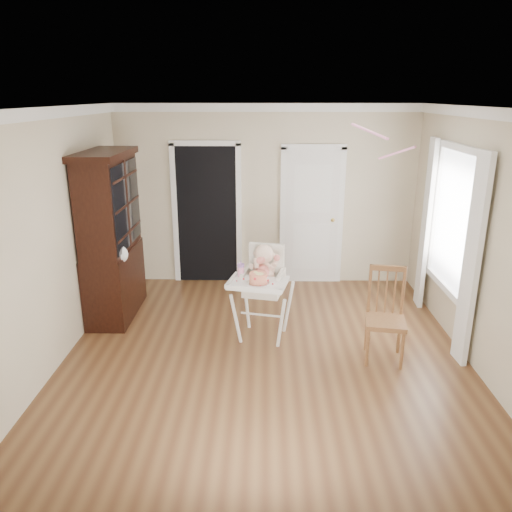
{
  "coord_description": "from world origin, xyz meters",
  "views": [
    {
      "loc": [
        -0.01,
        -4.95,
        2.82
      ],
      "look_at": [
        -0.11,
        0.45,
        1.07
      ],
      "focal_mm": 35.0,
      "sensor_mm": 36.0,
      "label": 1
    }
  ],
  "objects_px": {
    "cake": "(258,278)",
    "china_cabinet": "(111,236)",
    "sippy_cup": "(241,270)",
    "dining_chair": "(385,318)",
    "high_chair": "(263,282)"
  },
  "relations": [
    {
      "from": "sippy_cup",
      "to": "china_cabinet",
      "type": "bearing_deg",
      "value": 157.46
    },
    {
      "from": "cake",
      "to": "sippy_cup",
      "type": "distance_m",
      "value": 0.29
    },
    {
      "from": "high_chair",
      "to": "china_cabinet",
      "type": "height_order",
      "value": "china_cabinet"
    },
    {
      "from": "cake",
      "to": "china_cabinet",
      "type": "bearing_deg",
      "value": 154.45
    },
    {
      "from": "high_chair",
      "to": "sippy_cup",
      "type": "height_order",
      "value": "high_chair"
    },
    {
      "from": "high_chair",
      "to": "dining_chair",
      "type": "height_order",
      "value": "high_chair"
    },
    {
      "from": "cake",
      "to": "dining_chair",
      "type": "bearing_deg",
      "value": -8.94
    },
    {
      "from": "high_chair",
      "to": "china_cabinet",
      "type": "xyz_separation_m",
      "value": [
        -1.95,
        0.65,
        0.37
      ]
    },
    {
      "from": "sippy_cup",
      "to": "china_cabinet",
      "type": "xyz_separation_m",
      "value": [
        -1.7,
        0.7,
        0.2
      ]
    },
    {
      "from": "china_cabinet",
      "to": "high_chair",
      "type": "bearing_deg",
      "value": -18.28
    },
    {
      "from": "dining_chair",
      "to": "cake",
      "type": "bearing_deg",
      "value": -179.77
    },
    {
      "from": "sippy_cup",
      "to": "dining_chair",
      "type": "height_order",
      "value": "dining_chair"
    },
    {
      "from": "high_chair",
      "to": "sippy_cup",
      "type": "distance_m",
      "value": 0.31
    },
    {
      "from": "sippy_cup",
      "to": "china_cabinet",
      "type": "relative_size",
      "value": 0.09
    },
    {
      "from": "high_chair",
      "to": "cake",
      "type": "bearing_deg",
      "value": -88.84
    }
  ]
}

